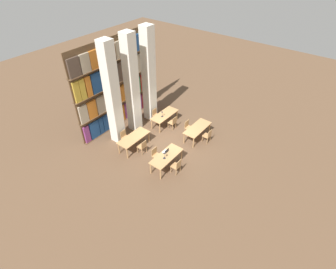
# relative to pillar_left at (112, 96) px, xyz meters

# --- Properties ---
(ground_plane) EXTENTS (40.00, 40.00, 0.00)m
(ground_plane) POSITION_rel_pillar_left_xyz_m (1.48, -2.50, -3.00)
(ground_plane) COLOR brown
(bookshelf_bank) EXTENTS (6.12, 0.35, 5.50)m
(bookshelf_bank) POSITION_rel_pillar_left_xyz_m (1.47, 1.26, -0.37)
(bookshelf_bank) COLOR brown
(bookshelf_bank) RESTS_ON ground_plane
(pillar_left) EXTENTS (0.63, 0.63, 6.00)m
(pillar_left) POSITION_rel_pillar_left_xyz_m (0.00, 0.00, 0.00)
(pillar_left) COLOR silver
(pillar_left) RESTS_ON ground_plane
(pillar_center) EXTENTS (0.63, 0.63, 6.00)m
(pillar_center) POSITION_rel_pillar_left_xyz_m (1.48, 0.00, 0.00)
(pillar_center) COLOR silver
(pillar_center) RESTS_ON ground_plane
(pillar_right) EXTENTS (0.63, 0.63, 6.00)m
(pillar_right) POSITION_rel_pillar_left_xyz_m (2.96, 0.00, 0.00)
(pillar_right) COLOR silver
(pillar_right) RESTS_ON ground_plane
(reading_table_0) EXTENTS (1.96, 0.81, 0.76)m
(reading_table_0) POSITION_rel_pillar_left_xyz_m (-0.05, -3.71, -2.33)
(reading_table_0) COLOR tan
(reading_table_0) RESTS_ON ground_plane
(chair_0) EXTENTS (0.42, 0.40, 0.87)m
(chair_0) POSITION_rel_pillar_left_xyz_m (-0.09, -4.40, -2.53)
(chair_0) COLOR tan
(chair_0) RESTS_ON ground_plane
(chair_1) EXTENTS (0.42, 0.40, 0.87)m
(chair_1) POSITION_rel_pillar_left_xyz_m (-0.09, -3.02, -2.53)
(chair_1) COLOR tan
(chair_1) RESTS_ON ground_plane
(desk_lamp_0) EXTENTS (0.14, 0.14, 0.41)m
(desk_lamp_0) POSITION_rel_pillar_left_xyz_m (-0.27, -3.74, -1.97)
(desk_lamp_0) COLOR #232328
(desk_lamp_0) RESTS_ON reading_table_0
(laptop) EXTENTS (0.32, 0.22, 0.21)m
(laptop) POSITION_rel_pillar_left_xyz_m (0.16, -3.49, -2.20)
(laptop) COLOR silver
(laptop) RESTS_ON reading_table_0
(reading_table_1) EXTENTS (1.96, 0.81, 0.76)m
(reading_table_1) POSITION_rel_pillar_left_xyz_m (3.00, -3.66, -2.33)
(reading_table_1) COLOR tan
(reading_table_1) RESTS_ON ground_plane
(chair_2) EXTENTS (0.42, 0.40, 0.87)m
(chair_2) POSITION_rel_pillar_left_xyz_m (3.05, -4.35, -2.53)
(chair_2) COLOR tan
(chair_2) RESTS_ON ground_plane
(chair_3) EXTENTS (0.42, 0.40, 0.87)m
(chair_3) POSITION_rel_pillar_left_xyz_m (3.05, -2.97, -2.53)
(chair_3) COLOR tan
(chair_3) RESTS_ON ground_plane
(reading_table_2) EXTENTS (1.96, 0.81, 0.76)m
(reading_table_2) POSITION_rel_pillar_left_xyz_m (0.03, -1.29, -2.33)
(reading_table_2) COLOR tan
(reading_table_2) RESTS_ON ground_plane
(chair_4) EXTENTS (0.42, 0.40, 0.87)m
(chair_4) POSITION_rel_pillar_left_xyz_m (-0.02, -1.98, -2.53)
(chair_4) COLOR tan
(chair_4) RESTS_ON ground_plane
(chair_5) EXTENTS (0.42, 0.40, 0.87)m
(chair_5) POSITION_rel_pillar_left_xyz_m (-0.02, -0.60, -2.53)
(chair_5) COLOR tan
(chair_5) RESTS_ON ground_plane
(reading_table_3) EXTENTS (1.96, 0.81, 0.76)m
(reading_table_3) POSITION_rel_pillar_left_xyz_m (2.91, -1.24, -2.33)
(reading_table_3) COLOR tan
(reading_table_3) RESTS_ON ground_plane
(chair_6) EXTENTS (0.42, 0.40, 0.87)m
(chair_6) POSITION_rel_pillar_left_xyz_m (2.87, -1.93, -2.53)
(chair_6) COLOR tan
(chair_6) RESTS_ON ground_plane
(chair_7) EXTENTS (0.42, 0.40, 0.87)m
(chair_7) POSITION_rel_pillar_left_xyz_m (2.87, -0.55, -2.53)
(chair_7) COLOR tan
(chair_7) RESTS_ON ground_plane
(desk_lamp_1) EXTENTS (0.14, 0.14, 0.40)m
(desk_lamp_1) POSITION_rel_pillar_left_xyz_m (2.62, -1.27, -1.98)
(desk_lamp_1) COLOR #232328
(desk_lamp_1) RESTS_ON reading_table_3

